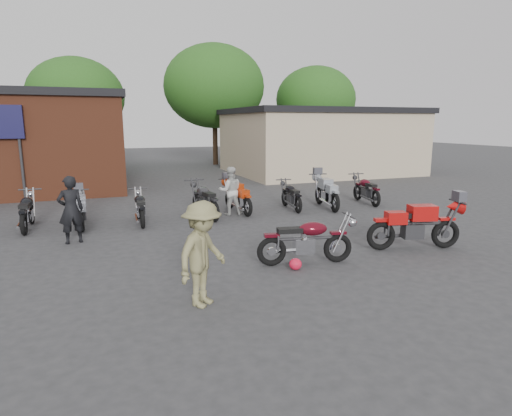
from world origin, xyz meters
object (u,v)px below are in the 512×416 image
object	(u,v)px
helmet	(295,264)
person_light	(230,191)
row_bike_0	(27,209)
row_bike_1	(80,208)
person_tan	(203,254)
row_bike_2	(140,206)
person_dark	(71,210)
row_bike_4	(238,195)
row_bike_6	(327,191)
vintage_motorcycle	(307,238)
sportbike	(416,223)
row_bike_3	(205,198)
row_bike_7	(366,188)
row_bike_5	(291,194)

from	to	relation	value
helmet	person_light	xyz separation A→B (m)	(0.35, 5.64, 0.67)
row_bike_0	row_bike_1	world-z (taller)	row_bike_0
row_bike_1	helmet	bearing A→B (deg)	-145.94
helmet	person_tan	xyz separation A→B (m)	(-2.18, -1.02, 0.75)
row_bike_2	person_light	bearing A→B (deg)	-83.29
person_light	row_bike_2	world-z (taller)	person_light
person_dark	helmet	bearing A→B (deg)	125.07
row_bike_2	row_bike_4	world-z (taller)	row_bike_4
row_bike_2	row_bike_6	xyz separation A→B (m)	(6.40, 0.12, 0.09)
helmet	row_bike_6	size ratio (longest dim) A/B	0.12
vintage_motorcycle	sportbike	distance (m)	2.92
sportbike	row_bike_3	size ratio (longest dim) A/B	1.04
row_bike_6	row_bike_7	bearing A→B (deg)	-72.52
person_light	row_bike_0	size ratio (longest dim) A/B	0.80
row_bike_3	row_bike_6	world-z (taller)	row_bike_6
vintage_motorcycle	sportbike	size ratio (longest dim) A/B	0.91
row_bike_0	row_bike_3	world-z (taller)	row_bike_3
person_dark	row_bike_3	world-z (taller)	person_dark
vintage_motorcycle	person_tan	world-z (taller)	person_tan
person_dark	row_bike_4	xyz separation A→B (m)	(5.04, 2.12, -0.27)
vintage_motorcycle	helmet	distance (m)	0.65
sportbike	person_light	world-z (taller)	person_light
row_bike_6	person_dark	bearing A→B (deg)	111.14
row_bike_2	row_bike_7	xyz separation A→B (m)	(8.23, 0.38, 0.04)
person_dark	row_bike_6	size ratio (longest dim) A/B	0.80
sportbike	row_bike_1	xyz separation A→B (m)	(-7.52, 5.24, -0.10)
row_bike_7	row_bike_3	bearing A→B (deg)	99.72
row_bike_1	row_bike_3	bearing A→B (deg)	-93.52
row_bike_4	row_bike_6	size ratio (longest dim) A/B	0.94
person_light	row_bike_2	distance (m)	2.92
person_light	person_tan	world-z (taller)	person_tan
person_tan	row_bike_0	xyz separation A→B (m)	(-3.44, 6.79, -0.31)
sportbike	row_bike_1	world-z (taller)	sportbike
row_bike_1	row_bike_5	xyz separation A→B (m)	(6.79, 0.15, -0.01)
row_bike_2	row_bike_4	xyz separation A→B (m)	(3.22, 0.51, 0.05)
person_light	row_bike_7	distance (m)	5.34
row_bike_2	row_bike_3	world-z (taller)	row_bike_3
vintage_motorcycle	person_light	size ratio (longest dim) A/B	1.28
vintage_motorcycle	row_bike_2	world-z (taller)	vintage_motorcycle
person_tan	row_bike_7	xyz separation A→B (m)	(7.86, 6.79, -0.31)
row_bike_1	row_bike_4	size ratio (longest dim) A/B	0.93
person_dark	row_bike_1	xyz separation A→B (m)	(0.15, 1.81, -0.31)
row_bike_3	row_bike_7	distance (m)	6.22
row_bike_4	person_tan	bearing A→B (deg)	151.89
row_bike_2	row_bike_5	bearing A→B (deg)	-84.53
row_bike_0	row_bike_7	world-z (taller)	row_bike_0
person_dark	person_light	distance (m)	5.07
row_bike_7	row_bike_5	bearing A→B (deg)	98.40
vintage_motorcycle	row_bike_7	xyz separation A→B (m)	(5.29, 5.51, -0.01)
vintage_motorcycle	row_bike_5	bearing A→B (deg)	78.70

